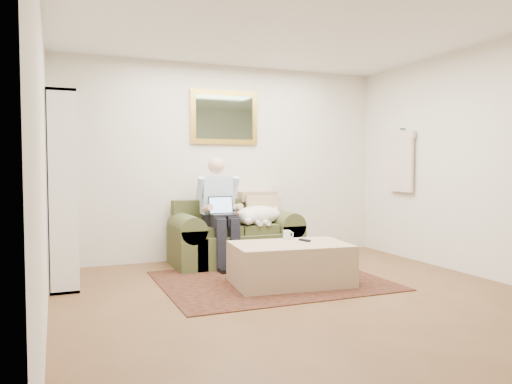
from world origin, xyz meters
TOP-DOWN VIEW (x-y plane):
  - room_shell at (0.00, 0.35)m, footprint 4.51×5.00m
  - rug at (-0.01, 0.97)m, footprint 2.36×1.89m
  - sofa at (-0.03, 2.06)m, footprint 1.61×0.82m
  - seated_man at (-0.28, 1.91)m, footprint 0.53×0.76m
  - laptop at (-0.28, 1.85)m, footprint 0.31×0.25m
  - sleeping_dog at (0.25, 1.98)m, footprint 0.66×0.42m
  - ottoman at (0.11, 0.75)m, footprint 1.27×0.88m
  - coffee_mug at (0.20, 1.02)m, footprint 0.08×0.08m
  - tv_remote at (0.33, 0.83)m, footprint 0.08×0.16m
  - bookshelf at (-2.10, 1.60)m, footprint 0.28×0.80m
  - wall_mirror at (-0.03, 2.47)m, footprint 0.94×0.04m
  - hanging_shirt at (2.19, 1.60)m, footprint 0.06×0.52m

SIDE VIEW (x-z plane):
  - rug at x=-0.01m, z-range 0.00..0.01m
  - ottoman at x=0.11m, z-range 0.00..0.44m
  - sofa at x=-0.03m, z-range -0.21..0.76m
  - tv_remote at x=0.33m, z-range 0.44..0.46m
  - coffee_mug at x=0.20m, z-range 0.44..0.54m
  - sleeping_dog at x=0.25m, z-range 0.49..0.74m
  - seated_man at x=-0.28m, z-range 0.00..1.36m
  - laptop at x=-0.28m, z-range 0.60..0.82m
  - bookshelf at x=-2.10m, z-range 0.00..2.00m
  - room_shell at x=0.00m, z-range 0.00..2.61m
  - hanging_shirt at x=2.19m, z-range 0.90..1.80m
  - wall_mirror at x=-0.03m, z-range 1.54..2.26m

